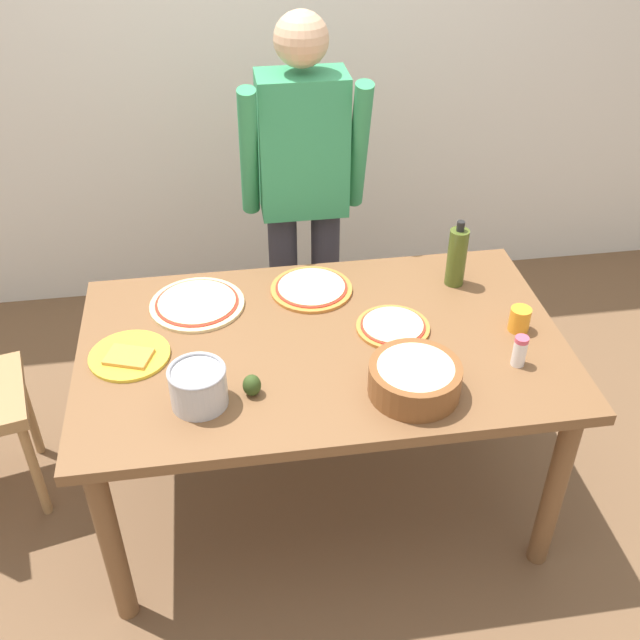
{
  "coord_description": "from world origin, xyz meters",
  "views": [
    {
      "loc": [
        -0.3,
        -1.93,
        2.28
      ],
      "look_at": [
        0.0,
        0.05,
        0.81
      ],
      "focal_mm": 42.01,
      "sensor_mm": 36.0,
      "label": 1
    }
  ],
  "objects": [
    {
      "name": "ground",
      "position": [
        0.0,
        0.0,
        0.0
      ],
      "size": [
        8.0,
        8.0,
        0.0
      ],
      "primitive_type": "plane",
      "color": "brown"
    },
    {
      "name": "wall_back",
      "position": [
        0.0,
        1.6,
        1.3
      ],
      "size": [
        5.6,
        0.1,
        2.6
      ],
      "primitive_type": "cube",
      "color": "silver",
      "rests_on": "ground"
    },
    {
      "name": "dining_table",
      "position": [
        0.0,
        0.0,
        0.67
      ],
      "size": [
        1.6,
        0.96,
        0.76
      ],
      "color": "brown",
      "rests_on": "ground"
    },
    {
      "name": "person_cook",
      "position": [
        0.04,
        0.76,
        0.94
      ],
      "size": [
        0.49,
        0.25,
        1.62
      ],
      "color": "#2D2D38",
      "rests_on": "ground"
    },
    {
      "name": "pizza_raw_on_board",
      "position": [
        -0.41,
        0.27,
        0.77
      ],
      "size": [
        0.33,
        0.33,
        0.02
      ],
      "color": "beige",
      "rests_on": "dining_table"
    },
    {
      "name": "pizza_cooked_on_tray",
      "position": [
        0.01,
        0.3,
        0.77
      ],
      "size": [
        0.3,
        0.3,
        0.02
      ],
      "color": "#C67A33",
      "rests_on": "dining_table"
    },
    {
      "name": "pizza_second_cooked",
      "position": [
        0.25,
        0.03,
        0.77
      ],
      "size": [
        0.25,
        0.25,
        0.02
      ],
      "color": "#C67A33",
      "rests_on": "dining_table"
    },
    {
      "name": "plate_with_slice",
      "position": [
        -0.63,
        0.01,
        0.77
      ],
      "size": [
        0.26,
        0.26,
        0.02
      ],
      "color": "gold",
      "rests_on": "dining_table"
    },
    {
      "name": "popcorn_bowl",
      "position": [
        0.24,
        -0.29,
        0.82
      ],
      "size": [
        0.28,
        0.28,
        0.11
      ],
      "color": "brown",
      "rests_on": "dining_table"
    },
    {
      "name": "olive_oil_bottle",
      "position": [
        0.53,
        0.27,
        0.87
      ],
      "size": [
        0.07,
        0.07,
        0.26
      ],
      "color": "#47561E",
      "rests_on": "dining_table"
    },
    {
      "name": "steel_pot",
      "position": [
        -0.41,
        -0.24,
        0.83
      ],
      "size": [
        0.17,
        0.17,
        0.13
      ],
      "color": "#B7B7BC",
      "rests_on": "dining_table"
    },
    {
      "name": "cup_orange",
      "position": [
        0.66,
        -0.04,
        0.8
      ],
      "size": [
        0.07,
        0.07,
        0.08
      ],
      "primitive_type": "cylinder",
      "color": "orange",
      "rests_on": "dining_table"
    },
    {
      "name": "salt_shaker",
      "position": [
        0.6,
        -0.21,
        0.81
      ],
      "size": [
        0.04,
        0.04,
        0.11
      ],
      "color": "white",
      "rests_on": "dining_table"
    },
    {
      "name": "avocado",
      "position": [
        -0.25,
        -0.23,
        0.8
      ],
      "size": [
        0.06,
        0.06,
        0.07
      ],
      "primitive_type": "ellipsoid",
      "color": "#2D4219",
      "rests_on": "dining_table"
    }
  ]
}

